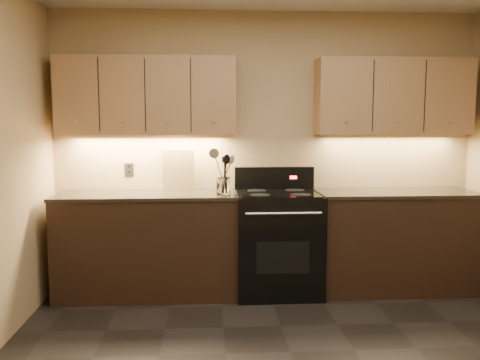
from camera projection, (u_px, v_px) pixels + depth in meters
name	position (u px, v px, depth m)	size (l,w,h in m)	color
wall_back	(266.00, 150.00, 4.87)	(4.00, 0.04, 2.60)	tan
counter_left	(148.00, 244.00, 4.60)	(1.62, 0.62, 0.93)	black
counter_right	(394.00, 240.00, 4.74)	(1.46, 0.62, 0.93)	black
stove	(278.00, 241.00, 4.65)	(0.76, 0.68, 1.14)	black
upper_cab_left	(147.00, 96.00, 4.60)	(1.60, 0.30, 0.70)	#A37551
upper_cab_right	(393.00, 97.00, 4.74)	(1.44, 0.30, 0.70)	#A37551
outlet_plate	(129.00, 169.00, 4.80)	(0.09, 0.01, 0.12)	#B2B5BA
utensil_crock	(223.00, 186.00, 4.49)	(0.14, 0.14, 0.15)	white
cutting_board	(178.00, 169.00, 4.80)	(0.31, 0.02, 0.39)	tan
wooden_spoon	(219.00, 173.00, 4.47)	(0.06, 0.06, 0.34)	tan
black_spoon	(223.00, 173.00, 4.51)	(0.06, 0.06, 0.33)	black
black_turner	(225.00, 174.00, 4.47)	(0.08, 0.08, 0.33)	black
steel_skimmer	(226.00, 171.00, 4.47)	(0.09, 0.09, 0.39)	silver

